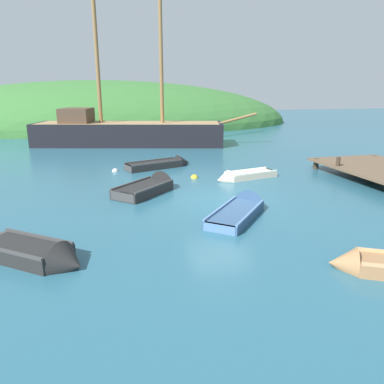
% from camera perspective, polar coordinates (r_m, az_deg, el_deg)
% --- Properties ---
extents(ground_plane, '(120.00, 120.00, 0.00)m').
position_cam_1_polar(ground_plane, '(14.68, 4.35, -1.28)').
color(ground_plane, '#285B70').
extents(shore_hill, '(48.26, 26.99, 10.68)m').
position_cam_1_polar(shore_hill, '(48.49, -13.70, 10.17)').
color(shore_hill, '#387033').
rests_on(shore_hill, ground).
extents(sailing_ship, '(17.13, 7.22, 13.23)m').
position_cam_1_polar(sailing_ship, '(29.79, -9.94, 8.47)').
color(sailing_ship, black).
rests_on(sailing_ship, ground).
extents(rowboat_portside, '(3.24, 3.25, 1.23)m').
position_cam_1_polar(rowboat_portside, '(16.03, -6.33, 0.63)').
color(rowboat_portside, black).
rests_on(rowboat_portside, ground).
extents(rowboat_far, '(3.26, 3.54, 1.10)m').
position_cam_1_polar(rowboat_far, '(13.24, 7.71, -2.88)').
color(rowboat_far, '#335175').
rests_on(rowboat_far, ground).
extents(rowboat_center, '(4.02, 2.23, 0.96)m').
position_cam_1_polar(rowboat_center, '(20.89, -4.53, 4.17)').
color(rowboat_center, black).
rests_on(rowboat_center, ground).
extents(rowboat_near_dock, '(3.09, 2.78, 1.06)m').
position_cam_1_polar(rowboat_near_dock, '(10.34, -22.79, -9.17)').
color(rowboat_near_dock, black).
rests_on(rowboat_near_dock, ground).
extents(rowboat_outer_left, '(3.39, 1.61, 0.86)m').
position_cam_1_polar(rowboat_outer_left, '(18.29, 7.83, 2.31)').
color(rowboat_outer_left, beige).
rests_on(rowboat_outer_left, ground).
extents(buoy_yellow, '(0.36, 0.36, 0.36)m').
position_cam_1_polar(buoy_yellow, '(18.32, 0.36, 2.19)').
color(buoy_yellow, yellow).
rests_on(buoy_yellow, ground).
extents(buoy_white, '(0.32, 0.32, 0.32)m').
position_cam_1_polar(buoy_white, '(20.24, -11.83, 3.15)').
color(buoy_white, white).
rests_on(buoy_white, ground).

